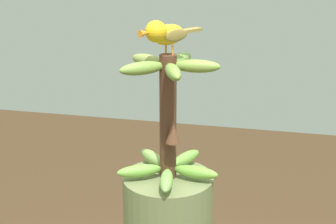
% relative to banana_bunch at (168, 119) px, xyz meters
% --- Properties ---
extents(banana_bunch, '(0.27, 0.27, 0.34)m').
position_rel_banana_bunch_xyz_m(banana_bunch, '(0.00, 0.00, 0.00)').
color(banana_bunch, '#4C2D1E').
rests_on(banana_bunch, banana_tree).
extents(perched_bird, '(0.18, 0.13, 0.09)m').
position_rel_banana_bunch_xyz_m(perched_bird, '(0.01, -0.01, 0.22)').
color(perched_bird, '#C68933').
rests_on(perched_bird, banana_bunch).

